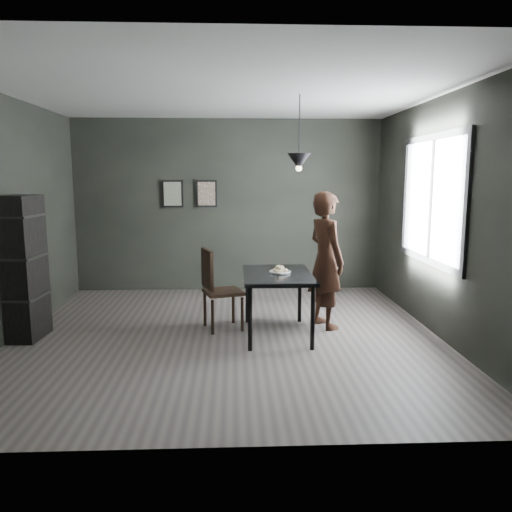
{
  "coord_description": "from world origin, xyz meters",
  "views": [
    {
      "loc": [
        0.09,
        -5.74,
        1.87
      ],
      "look_at": [
        0.35,
        0.05,
        0.95
      ],
      "focal_mm": 35.0,
      "sensor_mm": 36.0,
      "label": 1
    }
  ],
  "objects_px": {
    "cafe_table": "(277,280)",
    "white_plate": "(280,272)",
    "wood_chair": "(216,284)",
    "woman": "(326,260)",
    "pendant_lamp": "(299,161)",
    "shelf_unit": "(25,268)"
  },
  "relations": [
    {
      "from": "woman",
      "to": "cafe_table",
      "type": "bearing_deg",
      "value": 94.72
    },
    {
      "from": "pendant_lamp",
      "to": "cafe_table",
      "type": "bearing_deg",
      "value": -158.2
    },
    {
      "from": "woman",
      "to": "wood_chair",
      "type": "bearing_deg",
      "value": 70.85
    },
    {
      "from": "wood_chair",
      "to": "woman",
      "type": "bearing_deg",
      "value": -14.79
    },
    {
      "from": "shelf_unit",
      "to": "wood_chair",
      "type": "bearing_deg",
      "value": 9.97
    },
    {
      "from": "woman",
      "to": "pendant_lamp",
      "type": "bearing_deg",
      "value": 97.6
    },
    {
      "from": "woman",
      "to": "wood_chair",
      "type": "relative_size",
      "value": 1.69
    },
    {
      "from": "wood_chair",
      "to": "pendant_lamp",
      "type": "xyz_separation_m",
      "value": [
        0.98,
        -0.15,
        1.48
      ]
    },
    {
      "from": "woman",
      "to": "shelf_unit",
      "type": "bearing_deg",
      "value": 72.99
    },
    {
      "from": "cafe_table",
      "to": "woman",
      "type": "xyz_separation_m",
      "value": [
        0.63,
        0.31,
        0.18
      ]
    },
    {
      "from": "cafe_table",
      "to": "pendant_lamp",
      "type": "distance_m",
      "value": 1.41
    },
    {
      "from": "pendant_lamp",
      "to": "shelf_unit",
      "type": "bearing_deg",
      "value": -178.55
    },
    {
      "from": "shelf_unit",
      "to": "pendant_lamp",
      "type": "distance_m",
      "value": 3.4
    },
    {
      "from": "wood_chair",
      "to": "shelf_unit",
      "type": "distance_m",
      "value": 2.21
    },
    {
      "from": "wood_chair",
      "to": "shelf_unit",
      "type": "xyz_separation_m",
      "value": [
        -2.19,
        -0.23,
        0.26
      ]
    },
    {
      "from": "wood_chair",
      "to": "shelf_unit",
      "type": "bearing_deg",
      "value": 168.67
    },
    {
      "from": "white_plate",
      "to": "pendant_lamp",
      "type": "height_order",
      "value": "pendant_lamp"
    },
    {
      "from": "white_plate",
      "to": "woman",
      "type": "bearing_deg",
      "value": 25.72
    },
    {
      "from": "white_plate",
      "to": "woman",
      "type": "xyz_separation_m",
      "value": [
        0.6,
        0.29,
        0.09
      ]
    },
    {
      "from": "shelf_unit",
      "to": "cafe_table",
      "type": "bearing_deg",
      "value": 3.51
    },
    {
      "from": "cafe_table",
      "to": "white_plate",
      "type": "bearing_deg",
      "value": 39.09
    },
    {
      "from": "cafe_table",
      "to": "shelf_unit",
      "type": "distance_m",
      "value": 2.92
    }
  ]
}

